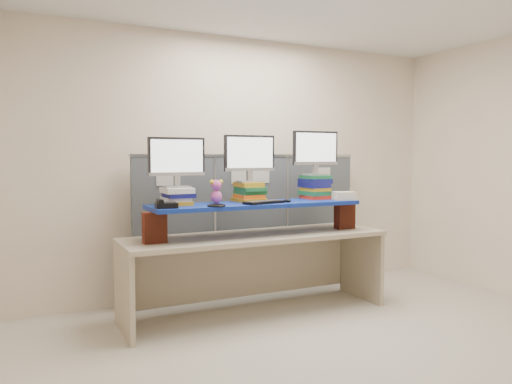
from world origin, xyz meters
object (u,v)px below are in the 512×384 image
monitor_center (250,156)px  monitor_right (315,150)px  desk_phone (166,205)px  monitor_left (177,159)px  blue_board (256,205)px  keyboard (264,202)px  desk (256,251)px

monitor_center → monitor_right: size_ratio=1.00×
desk_phone → monitor_center: bearing=21.2°
monitor_right → desk_phone: 1.72m
monitor_left → monitor_center: 0.72m
blue_board → monitor_center: monitor_center is taller
blue_board → monitor_right: 0.91m
blue_board → desk_phone: bearing=-173.1°
monitor_center → monitor_left: bearing=180.0°
monitor_center → keyboard: 0.49m
blue_board → monitor_left: (-0.73, 0.13, 0.43)m
monitor_left → desk: bearing=-9.2°
blue_board → desk_phone: (-0.91, -0.10, 0.05)m
desk → keyboard: size_ratio=5.90×
blue_board → desk_phone: 0.91m
monitor_center → keyboard: monitor_center is taller
monitor_left → monitor_right: bearing=-0.0°
monitor_right → keyboard: bearing=-161.2°
blue_board → monitor_right: bearing=9.2°
monitor_center → blue_board: bearing=-84.8°
keyboard → monitor_right: bearing=4.2°
desk_phone → keyboard: bearing=5.9°
monitor_center → monitor_right: monitor_right is taller
monitor_center → monitor_right: (0.75, -0.01, 0.06)m
monitor_right → desk_phone: size_ratio=2.64×
monitor_left → keyboard: 0.89m
monitor_right → desk_phone: (-1.64, -0.21, -0.47)m
desk → monitor_left: 1.14m
desk_phone → desk: bearing=13.8°
blue_board → monitor_left: monitor_left is taller
desk → blue_board: bearing=64.0°
desk → monitor_center: (-0.01, 0.12, 0.90)m
monitor_right → keyboard: monitor_right is taller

